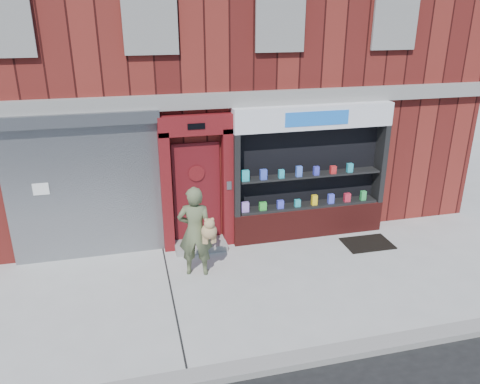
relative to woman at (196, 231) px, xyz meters
name	(u,v)px	position (x,y,z in m)	size (l,w,h in m)	color
ground	(255,286)	(0.97, -0.71, -0.91)	(80.00, 80.00, 0.00)	#9E9E99
curb	(295,361)	(0.97, -2.86, -0.85)	(60.00, 0.30, 0.12)	gray
building	(197,43)	(0.97, 5.28, 3.09)	(12.00, 8.16, 8.00)	#491310
shutter_bay	(83,179)	(-2.03, 1.21, 0.81)	(3.10, 0.30, 3.04)	gray
red_door_bay	(197,183)	(0.22, 1.15, 0.55)	(1.52, 0.58, 2.90)	#560E12
pharmacy_bay	(310,178)	(2.72, 1.10, 0.46)	(3.50, 0.41, 3.00)	#561714
woman	(196,231)	(0.00, 0.00, 0.00)	(0.76, 0.64, 1.81)	#57613F
doormat	(367,243)	(3.85, 0.31, -0.90)	(1.05, 0.73, 0.03)	black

